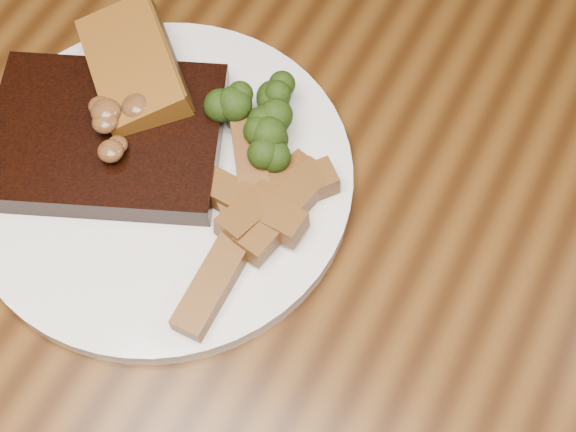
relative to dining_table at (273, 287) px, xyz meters
name	(u,v)px	position (x,y,z in m)	size (l,w,h in m)	color
dining_table	(273,287)	(0.00, 0.00, 0.00)	(1.60, 0.90, 0.75)	#4A2B0E
plate	(162,178)	(-0.10, 0.01, 0.10)	(0.31, 0.31, 0.01)	white
steak	(107,137)	(-0.16, 0.01, 0.12)	(0.18, 0.14, 0.03)	black
steak_bone	(63,201)	(-0.16, -0.05, 0.11)	(0.13, 0.01, 0.02)	beige
mushroom_pile	(103,124)	(-0.15, 0.01, 0.15)	(0.07, 0.07, 0.03)	brown
garlic_bread	(137,82)	(-0.17, 0.07, 0.12)	(0.12, 0.06, 0.03)	brown
potato_wedges	(217,212)	(-0.04, -0.01, 0.12)	(0.12, 0.12, 0.02)	brown
broccoli_cluster	(262,121)	(-0.05, 0.08, 0.12)	(0.08, 0.08, 0.04)	#20350C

